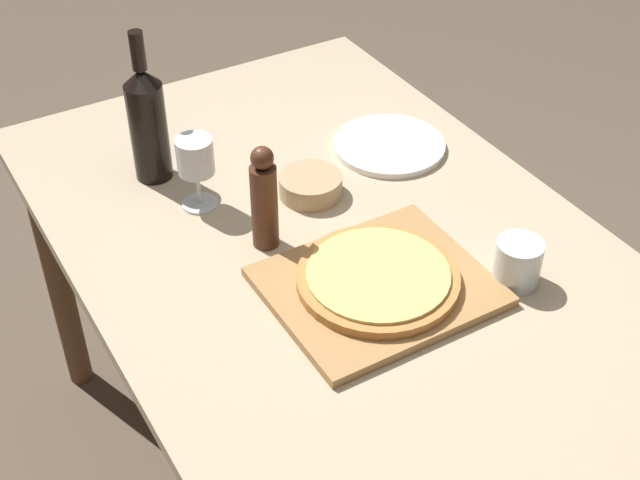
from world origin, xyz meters
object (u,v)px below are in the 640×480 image
object	(u,v)px
pizza	(378,278)
small_bowl	(310,185)
wine_glass	(195,159)
pepper_mill	(264,200)
wine_bottle	(148,122)

from	to	relation	value
pizza	small_bowl	size ratio (longest dim) A/B	2.26
wine_glass	pizza	bearing A→B (deg)	-67.35
wine_glass	small_bowl	size ratio (longest dim) A/B	1.19
pizza	pepper_mill	xyz separation A→B (m)	(-0.11, 0.21, 0.07)
pizza	wine_glass	world-z (taller)	wine_glass
wine_bottle	wine_glass	world-z (taller)	wine_bottle
pepper_mill	small_bowl	distance (m)	0.19
pizza	small_bowl	bearing A→B (deg)	82.10
wine_bottle	pepper_mill	bearing A→B (deg)	-73.40
pepper_mill	small_bowl	xyz separation A→B (m)	(0.15, 0.09, -0.08)
pizza	wine_bottle	world-z (taller)	wine_bottle
wine_bottle	pepper_mill	distance (m)	0.33
wine_bottle	wine_glass	size ratio (longest dim) A/B	2.13
pepper_mill	wine_glass	world-z (taller)	pepper_mill
wine_bottle	wine_glass	xyz separation A→B (m)	(0.04, -0.14, -0.02)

